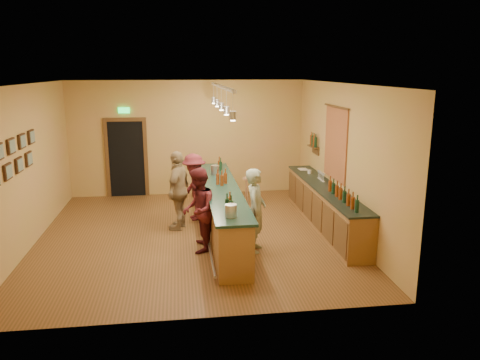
{
  "coord_description": "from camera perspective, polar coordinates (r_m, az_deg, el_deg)",
  "views": [
    {
      "loc": [
        -0.27,
        -9.59,
        3.48
      ],
      "look_at": [
        1.04,
        0.2,
        1.14
      ],
      "focal_mm": 35.0,
      "sensor_mm": 36.0,
      "label": 1
    }
  ],
  "objects": [
    {
      "name": "floor",
      "position": [
        10.21,
        -5.69,
        -6.66
      ],
      "size": [
        7.0,
        7.0,
        0.0
      ],
      "primitive_type": "plane",
      "color": "brown",
      "rests_on": "ground"
    },
    {
      "name": "wall_right",
      "position": [
        10.39,
        12.33,
        2.6
      ],
      "size": [
        0.02,
        7.0,
        3.2
      ],
      "primitive_type": "cube",
      "color": "#B39A43",
      "rests_on": "floor"
    },
    {
      "name": "wall_front",
      "position": [
        6.38,
        -4.87,
        -3.85
      ],
      "size": [
        6.5,
        0.02,
        3.2
      ],
      "primitive_type": "cube",
      "color": "#B39A43",
      "rests_on": "floor"
    },
    {
      "name": "customer_a",
      "position": [
        9.1,
        -5.1,
        -3.68
      ],
      "size": [
        0.71,
        0.87,
        1.65
      ],
      "primitive_type": "imported",
      "rotation": [
        0.0,
        0.0,
        -1.68
      ],
      "color": "#59191E",
      "rests_on": "floor"
    },
    {
      "name": "tasting_bar",
      "position": [
        10.05,
        -2.18,
        -3.28
      ],
      "size": [
        0.73,
        5.1,
        1.38
      ],
      "color": "brown",
      "rests_on": "floor"
    },
    {
      "name": "doorway",
      "position": [
        13.36,
        -13.66,
        2.81
      ],
      "size": [
        1.15,
        0.09,
        2.48
      ],
      "color": "black",
      "rests_on": "wall_back"
    },
    {
      "name": "customer_b",
      "position": [
        10.41,
        -7.51,
        -1.25
      ],
      "size": [
        0.78,
        1.12,
        1.76
      ],
      "primitive_type": "imported",
      "rotation": [
        0.0,
        0.0,
        -1.94
      ],
      "color": "#997A51",
      "rests_on": "floor"
    },
    {
      "name": "tapestry",
      "position": [
        10.71,
        11.58,
        4.31
      ],
      "size": [
        0.03,
        1.4,
        1.6
      ],
      "primitive_type": "cube",
      "color": "maroon",
      "rests_on": "wall_right"
    },
    {
      "name": "pendant_track",
      "position": [
        9.65,
        -2.3,
        10.37
      ],
      "size": [
        0.11,
        4.6,
        0.5
      ],
      "color": "silver",
      "rests_on": "ceiling"
    },
    {
      "name": "back_counter",
      "position": [
        10.72,
        10.3,
        -3.1
      ],
      "size": [
        0.6,
        4.55,
        1.27
      ],
      "color": "brown",
      "rests_on": "floor"
    },
    {
      "name": "ceiling",
      "position": [
        9.6,
        -6.13,
        11.59
      ],
      "size": [
        6.5,
        7.0,
        0.02
      ],
      "primitive_type": "cube",
      "color": "silver",
      "rests_on": "wall_back"
    },
    {
      "name": "customer_c",
      "position": [
        11.04,
        -5.64,
        -0.84
      ],
      "size": [
        0.77,
        1.11,
        1.58
      ],
      "primitive_type": "imported",
      "rotation": [
        0.0,
        0.0,
        -1.38
      ],
      "color": "#59191E",
      "rests_on": "floor"
    },
    {
      "name": "bar_stool",
      "position": [
        12.28,
        1.13,
        -0.37
      ],
      "size": [
        0.35,
        0.35,
        0.72
      ],
      "rotation": [
        0.0,
        0.0,
        0.33
      ],
      "color": "#966C43",
      "rests_on": "floor"
    },
    {
      "name": "wall_back",
      "position": [
        13.23,
        -6.4,
        5.09
      ],
      "size": [
        6.5,
        0.02,
        3.2
      ],
      "primitive_type": "cube",
      "color": "#B39A43",
      "rests_on": "floor"
    },
    {
      "name": "bartender",
      "position": [
        9.07,
        1.92,
        -3.71
      ],
      "size": [
        0.55,
        0.69,
        1.65
      ],
      "primitive_type": "imported",
      "rotation": [
        0.0,
        0.0,
        1.29
      ],
      "color": "gray",
      "rests_on": "floor"
    },
    {
      "name": "picture_grid",
      "position": [
        9.45,
        -25.67,
        2.69
      ],
      "size": [
        0.06,
        2.2,
        0.7
      ],
      "primitive_type": null,
      "color": "#382111",
      "rests_on": "wall_left"
    },
    {
      "name": "wall_left",
      "position": [
        10.22,
        -24.43,
        1.53
      ],
      "size": [
        0.02,
        7.0,
        3.2
      ],
      "primitive_type": "cube",
      "color": "#B39A43",
      "rests_on": "floor"
    },
    {
      "name": "bottle_shelf",
      "position": [
        12.13,
        8.97,
        4.57
      ],
      "size": [
        0.17,
        0.55,
        0.54
      ],
      "color": "#542F19",
      "rests_on": "wall_right"
    }
  ]
}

